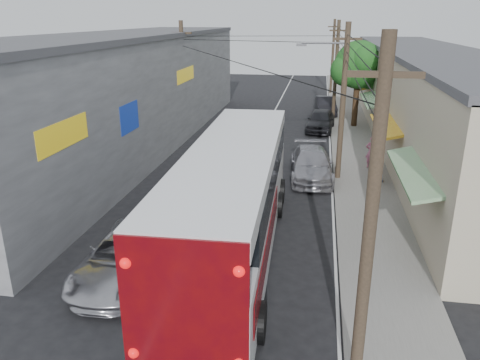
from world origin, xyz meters
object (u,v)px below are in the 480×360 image
object	(u,v)px
parked_suv	(312,164)
parked_car_mid	(321,120)
parked_car_far	(326,106)
pedestrian_near	(372,152)
jeepney	(126,257)
coach_bus	(233,199)
pedestrian_far	(377,167)

from	to	relation	value
parked_suv	parked_car_mid	size ratio (longest dim) A/B	1.13
parked_car_far	pedestrian_near	world-z (taller)	pedestrian_near
parked_car_mid	parked_car_far	xyz separation A→B (m)	(0.39, 6.46, -0.04)
parked_car_far	pedestrian_near	distance (m)	15.92
jeepney	parked_suv	xyz separation A→B (m)	(5.77, 11.26, 0.03)
parked_car_mid	jeepney	bearing A→B (deg)	-100.21
jeepney	parked_car_far	bearing A→B (deg)	76.17
parked_car_mid	parked_car_far	size ratio (longest dim) A/B	1.02
pedestrian_near	parked_suv	bearing A→B (deg)	42.29
coach_bus	parked_car_mid	bearing A→B (deg)	79.85
jeepney	parked_suv	size ratio (longest dim) A/B	1.00
parked_car_mid	parked_car_far	world-z (taller)	parked_car_mid
pedestrian_near	parked_car_mid	bearing A→B (deg)	-62.21
parked_car_mid	pedestrian_near	xyz separation A→B (m)	(2.87, -9.27, 0.23)
pedestrian_far	parked_car_far	bearing A→B (deg)	-95.52
pedestrian_near	jeepney	bearing A→B (deg)	66.32
coach_bus	pedestrian_near	world-z (taller)	coach_bus
coach_bus	pedestrian_near	bearing A→B (deg)	60.00
parked_car_mid	pedestrian_far	bearing A→B (deg)	-70.62
jeepney	parked_suv	distance (m)	12.65
parked_car_mid	parked_suv	bearing A→B (deg)	-86.97
coach_bus	jeepney	distance (m)	4.18
jeepney	coach_bus	bearing A→B (deg)	35.83
jeepney	pedestrian_near	size ratio (longest dim) A/B	2.91
parked_car_far	pedestrian_far	bearing A→B (deg)	-87.32
parked_suv	parked_car_far	bearing A→B (deg)	83.64
coach_bus	pedestrian_far	world-z (taller)	coach_bus
jeepney	pedestrian_far	bearing A→B (deg)	49.04
jeepney	parked_car_far	distance (m)	29.75
coach_bus	parked_car_mid	world-z (taller)	coach_bus
parked_car_mid	pedestrian_near	bearing A→B (deg)	-67.68
coach_bus	jeepney	size ratio (longest dim) A/B	2.62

